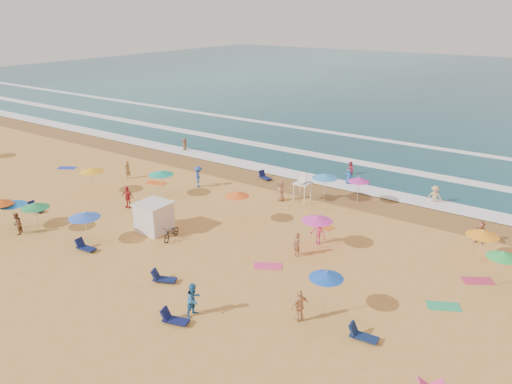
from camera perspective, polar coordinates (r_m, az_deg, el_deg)
The scene contains 12 objects.
ground at distance 35.40m, azimuth -8.16°, elevation -4.43°, with size 220.00×220.00×0.00m, color gold.
ocean at distance 110.46m, azimuth 23.49°, elevation 11.04°, with size 220.00×140.00×0.18m, color #0C4756.
wet_sand at distance 44.59m, azimuth 2.79°, elevation 1.06°, with size 220.00×220.00×0.00m, color olive.
surf_foam at distance 51.89m, azimuth 8.03°, elevation 3.78°, with size 200.00×18.70×0.05m.
cabana at distance 35.35m, azimuth -11.57°, elevation -2.91°, with size 2.00×2.00×2.00m, color silver.
cabana_roof at distance 34.96m, azimuth -11.69°, elevation -1.31°, with size 2.20×2.20×0.12m, color silver.
bicycle at distance 34.11m, azimuth -9.65°, elevation -4.60°, with size 0.65×1.86×0.98m, color black.
lifeguard_stand at distance 40.08m, azimuth 5.31°, elevation 0.33°, with size 1.20×1.20×2.10m, color white, non-canonical shape.
beach_umbrellas at distance 35.47m, azimuth -7.93°, elevation -0.67°, with size 57.66×22.15×0.81m.
loungers at distance 31.80m, azimuth -7.84°, elevation -7.06°, with size 45.93×21.77×0.34m.
towels at distance 32.13m, azimuth -5.39°, elevation -6.96°, with size 45.01×19.23×0.03m.
beachgoers at distance 37.68m, azimuth -1.71°, elevation -1.33°, with size 37.46×27.25×2.14m.
Camera 1 is at (22.37, -23.17, 14.70)m, focal length 35.00 mm.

